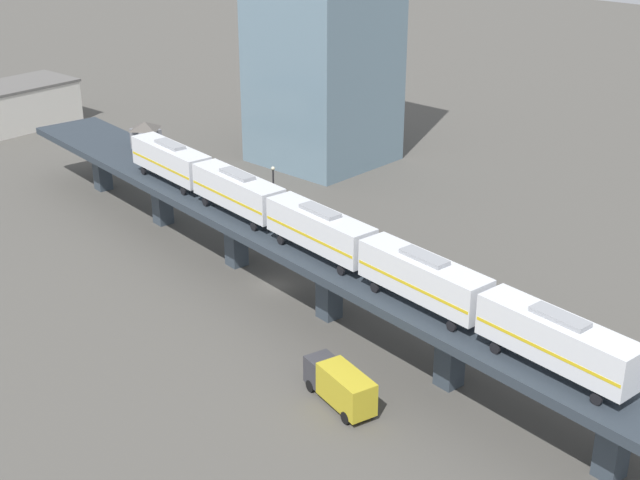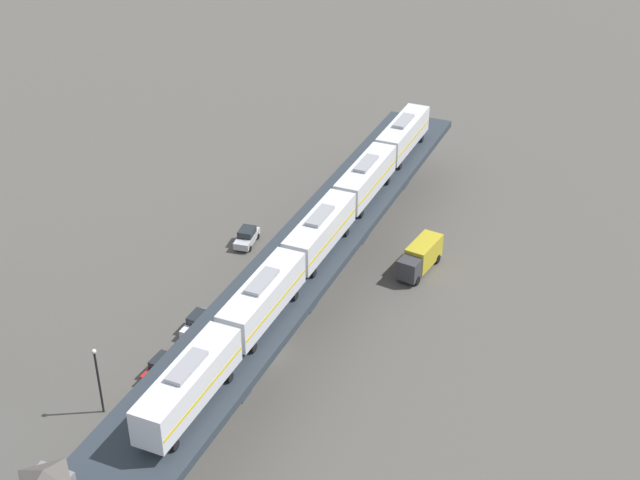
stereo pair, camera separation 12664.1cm
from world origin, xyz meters
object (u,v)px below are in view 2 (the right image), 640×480
subway_train (320,231)px  street_lamp (98,375)px  street_car_silver (247,237)px  street_car_white (198,323)px  delivery_truck (420,257)px  street_car_red (162,367)px

subway_train → street_lamp: (14.13, 20.42, -5.24)m
street_car_silver → street_car_white: size_ratio=0.96×
subway_train → delivery_truck: size_ratio=8.26×
street_car_white → subway_train: bearing=-146.7°
subway_train → street_car_silver: (11.75, -10.20, -8.41)m
street_car_silver → delivery_truck: bearing=179.7°
delivery_truck → street_car_white: bearing=41.6°
street_car_red → subway_train: bearing=-128.1°
street_car_silver → street_lamp: size_ratio=0.64×
subway_train → street_car_white: (10.63, 6.97, -8.41)m
subway_train → street_car_red: bearing=51.9°
street_car_red → delivery_truck: bearing=-129.1°
street_car_silver → street_car_red: 24.52m
street_car_silver → street_car_red: same height
subway_train → delivery_truck: (-8.59, -10.09, -7.58)m
delivery_truck → subway_train: bearing=49.6°
street_car_white → street_car_silver: bearing=-86.3°
subway_train → street_lamp: bearing=55.3°
street_car_white → delivery_truck: bearing=-138.4°
street_car_white → street_lamp: (3.50, 13.45, 3.17)m
street_car_white → delivery_truck: (-19.22, -17.07, 0.82)m
street_car_silver → street_lamp: bearing=85.5°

